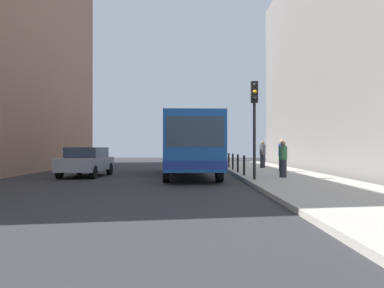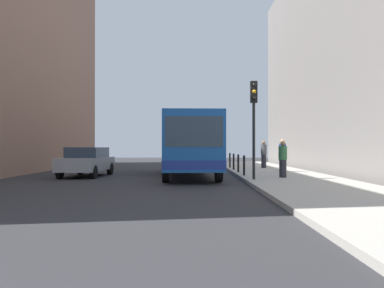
{
  "view_description": "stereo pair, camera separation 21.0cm",
  "coord_description": "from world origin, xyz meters",
  "px_view_note": "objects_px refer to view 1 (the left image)",
  "views": [
    {
      "loc": [
        0.76,
        -19.27,
        1.51
      ],
      "look_at": [
        0.96,
        0.7,
        1.64
      ],
      "focal_mm": 39.88,
      "sensor_mm": 36.0,
      "label": 1
    },
    {
      "loc": [
        0.97,
        -19.28,
        1.51
      ],
      "look_at": [
        0.96,
        0.7,
        1.64
      ],
      "focal_mm": 39.88,
      "sensor_mm": 36.0,
      "label": 2
    }
  ],
  "objects_px": {
    "bollard_mid": "(238,163)",
    "bollard_near": "(244,165)",
    "pedestrian_mid_sidewalk": "(282,155)",
    "pedestrian_near_signal": "(283,159)",
    "bus": "(188,143)",
    "car_beside_bus": "(86,161)",
    "bollard_farthest": "(229,160)",
    "traffic_light": "(254,111)",
    "pedestrian_far_sidewalk": "(263,154)",
    "bollard_far": "(233,162)"
  },
  "relations": [
    {
      "from": "traffic_light",
      "to": "bollard_near",
      "type": "height_order",
      "value": "traffic_light"
    },
    {
      "from": "bollard_mid",
      "to": "pedestrian_far_sidewalk",
      "type": "xyz_separation_m",
      "value": [
        2.13,
        4.55,
        0.4
      ]
    },
    {
      "from": "pedestrian_near_signal",
      "to": "bollard_near",
      "type": "bearing_deg",
      "value": -26.52
    },
    {
      "from": "bollard_near",
      "to": "bus",
      "type": "bearing_deg",
      "value": 145.66
    },
    {
      "from": "bus",
      "to": "pedestrian_far_sidewalk",
      "type": "relative_size",
      "value": 6.37
    },
    {
      "from": "pedestrian_near_signal",
      "to": "pedestrian_mid_sidewalk",
      "type": "xyz_separation_m",
      "value": [
        0.91,
        4.35,
        0.09
      ]
    },
    {
      "from": "bus",
      "to": "bollard_far",
      "type": "xyz_separation_m",
      "value": [
        2.66,
        3.26,
        -1.1
      ]
    },
    {
      "from": "bus",
      "to": "pedestrian_mid_sidewalk",
      "type": "distance_m",
      "value": 5.31
    },
    {
      "from": "bollard_near",
      "to": "bollard_far",
      "type": "bearing_deg",
      "value": 90.0
    },
    {
      "from": "bollard_mid",
      "to": "pedestrian_near_signal",
      "type": "bearing_deg",
      "value": -68.08
    },
    {
      "from": "bollard_mid",
      "to": "pedestrian_far_sidewalk",
      "type": "height_order",
      "value": "pedestrian_far_sidewalk"
    },
    {
      "from": "bollard_farthest",
      "to": "pedestrian_mid_sidewalk",
      "type": "distance_m",
      "value": 5.24
    },
    {
      "from": "bollard_near",
      "to": "pedestrian_near_signal",
      "type": "relative_size",
      "value": 0.59
    },
    {
      "from": "traffic_light",
      "to": "pedestrian_far_sidewalk",
      "type": "bearing_deg",
      "value": 78.05
    },
    {
      "from": "bus",
      "to": "bollard_near",
      "type": "relative_size",
      "value": 11.71
    },
    {
      "from": "bus",
      "to": "car_beside_bus",
      "type": "height_order",
      "value": "bus"
    },
    {
      "from": "pedestrian_near_signal",
      "to": "traffic_light",
      "type": "bearing_deg",
      "value": 52.89
    },
    {
      "from": "bollard_near",
      "to": "bollard_farthest",
      "type": "bearing_deg",
      "value": 90.0
    },
    {
      "from": "bollard_near",
      "to": "bollard_farthest",
      "type": "height_order",
      "value": "same"
    },
    {
      "from": "bollard_farthest",
      "to": "pedestrian_near_signal",
      "type": "bearing_deg",
      "value": -80.12
    },
    {
      "from": "car_beside_bus",
      "to": "pedestrian_mid_sidewalk",
      "type": "distance_m",
      "value": 10.44
    },
    {
      "from": "bus",
      "to": "bollard_far",
      "type": "relative_size",
      "value": 11.71
    },
    {
      "from": "traffic_light",
      "to": "bollard_far",
      "type": "bearing_deg",
      "value": 90.76
    },
    {
      "from": "bus",
      "to": "pedestrian_near_signal",
      "type": "xyz_separation_m",
      "value": [
        4.22,
        -3.15,
        -0.78
      ]
    },
    {
      "from": "traffic_light",
      "to": "pedestrian_far_sidewalk",
      "type": "xyz_separation_m",
      "value": [
        2.03,
        9.6,
        -1.98
      ]
    },
    {
      "from": "pedestrian_far_sidewalk",
      "to": "traffic_light",
      "type": "bearing_deg",
      "value": 146.97
    },
    {
      "from": "bollard_far",
      "to": "pedestrian_near_signal",
      "type": "relative_size",
      "value": 0.59
    },
    {
      "from": "bollard_near",
      "to": "bollard_far",
      "type": "xyz_separation_m",
      "value": [
        0.0,
        5.08,
        0.0
      ]
    },
    {
      "from": "bus",
      "to": "pedestrian_mid_sidewalk",
      "type": "height_order",
      "value": "bus"
    },
    {
      "from": "pedestrian_far_sidewalk",
      "to": "pedestrian_mid_sidewalk",
      "type": "bearing_deg",
      "value": 163.67
    },
    {
      "from": "car_beside_bus",
      "to": "traffic_light",
      "type": "distance_m",
      "value": 9.14
    },
    {
      "from": "car_beside_bus",
      "to": "pedestrian_far_sidewalk",
      "type": "bearing_deg",
      "value": -146.54
    },
    {
      "from": "car_beside_bus",
      "to": "bollard_near",
      "type": "relative_size",
      "value": 4.75
    },
    {
      "from": "bollard_farthest",
      "to": "car_beside_bus",
      "type": "bearing_deg",
      "value": -141.77
    },
    {
      "from": "bollard_farthest",
      "to": "pedestrian_far_sidewalk",
      "type": "bearing_deg",
      "value": -13.78
    },
    {
      "from": "car_beside_bus",
      "to": "traffic_light",
      "type": "relative_size",
      "value": 1.1
    },
    {
      "from": "bollard_mid",
      "to": "bollard_near",
      "type": "bearing_deg",
      "value": -90.0
    },
    {
      "from": "bus",
      "to": "car_beside_bus",
      "type": "bearing_deg",
      "value": 1.54
    },
    {
      "from": "bus",
      "to": "bollard_farthest",
      "type": "relative_size",
      "value": 11.71
    },
    {
      "from": "traffic_light",
      "to": "bollard_mid",
      "type": "height_order",
      "value": "traffic_light"
    },
    {
      "from": "bollard_farthest",
      "to": "pedestrian_far_sidewalk",
      "type": "height_order",
      "value": "pedestrian_far_sidewalk"
    },
    {
      "from": "pedestrian_near_signal",
      "to": "pedestrian_far_sidewalk",
      "type": "distance_m",
      "value": 8.45
    },
    {
      "from": "bollard_farthest",
      "to": "traffic_light",
      "type": "bearing_deg",
      "value": -89.43
    },
    {
      "from": "bollard_near",
      "to": "pedestrian_mid_sidewalk",
      "type": "bearing_deg",
      "value": 50.67
    },
    {
      "from": "bollard_mid",
      "to": "bollard_farthest",
      "type": "xyz_separation_m",
      "value": [
        0.0,
        5.08,
        0.0
      ]
    },
    {
      "from": "pedestrian_mid_sidewalk",
      "to": "pedestrian_far_sidewalk",
      "type": "height_order",
      "value": "pedestrian_mid_sidewalk"
    },
    {
      "from": "car_beside_bus",
      "to": "pedestrian_far_sidewalk",
      "type": "relative_size",
      "value": 2.58
    },
    {
      "from": "bollard_near",
      "to": "bollard_farthest",
      "type": "xyz_separation_m",
      "value": [
        0.0,
        7.61,
        0.0
      ]
    },
    {
      "from": "traffic_light",
      "to": "bollard_near",
      "type": "bearing_deg",
      "value": 92.28
    },
    {
      "from": "bollard_mid",
      "to": "pedestrian_far_sidewalk",
      "type": "relative_size",
      "value": 0.54
    }
  ]
}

